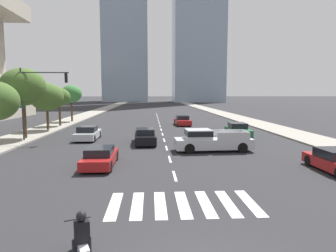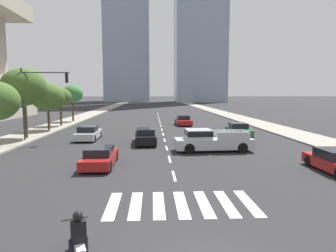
{
  "view_description": "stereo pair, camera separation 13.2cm",
  "coord_description": "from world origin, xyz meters",
  "px_view_note": "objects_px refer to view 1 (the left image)",
  "views": [
    {
      "loc": [
        -1.26,
        -5.98,
        4.37
      ],
      "look_at": [
        0.0,
        15.23,
        2.0
      ],
      "focal_mm": 31.54,
      "sensor_mm": 36.0,
      "label": 1
    },
    {
      "loc": [
        -1.13,
        -5.99,
        4.37
      ],
      "look_at": [
        0.0,
        15.23,
        2.0
      ],
      "focal_mm": 31.54,
      "sensor_mm": 36.0,
      "label": 2
    }
  ],
  "objects_px": {
    "sedan_green_1": "(238,130)",
    "street_tree_second": "(23,87)",
    "street_tree_fourth": "(59,97)",
    "pickup_truck": "(210,140)",
    "street_tree_fifth": "(71,94)",
    "street_tree_third": "(47,97)",
    "motorcycle_lead": "(82,244)",
    "sedan_silver_4": "(88,133)",
    "sedan_red_0": "(100,157)",
    "sedan_black_5": "(145,137)",
    "traffic_signal_far": "(39,91)",
    "sedan_red_3": "(182,121)"
  },
  "relations": [
    {
      "from": "street_tree_third",
      "to": "motorcycle_lead",
      "type": "bearing_deg",
      "value": -69.79
    },
    {
      "from": "sedan_red_3",
      "to": "street_tree_fourth",
      "type": "distance_m",
      "value": 16.55
    },
    {
      "from": "sedan_red_0",
      "to": "street_tree_fifth",
      "type": "bearing_deg",
      "value": 18.16
    },
    {
      "from": "sedan_green_1",
      "to": "pickup_truck",
      "type": "bearing_deg",
      "value": -28.01
    },
    {
      "from": "sedan_green_1",
      "to": "street_tree_fifth",
      "type": "relative_size",
      "value": 0.84
    },
    {
      "from": "sedan_red_0",
      "to": "sedan_green_1",
      "type": "xyz_separation_m",
      "value": [
        11.86,
        11.5,
        0.08
      ]
    },
    {
      "from": "motorcycle_lead",
      "to": "sedan_red_0",
      "type": "relative_size",
      "value": 0.46
    },
    {
      "from": "street_tree_second",
      "to": "street_tree_fifth",
      "type": "height_order",
      "value": "street_tree_second"
    },
    {
      "from": "sedan_black_5",
      "to": "street_tree_second",
      "type": "xyz_separation_m",
      "value": [
        -11.36,
        3.02,
        4.31
      ]
    },
    {
      "from": "pickup_truck",
      "to": "street_tree_fifth",
      "type": "xyz_separation_m",
      "value": [
        -16.3,
        23.35,
        3.42
      ]
    },
    {
      "from": "sedan_red_0",
      "to": "sedan_silver_4",
      "type": "xyz_separation_m",
      "value": [
        -2.86,
        10.25,
        0.05
      ]
    },
    {
      "from": "sedan_red_0",
      "to": "street_tree_second",
      "type": "xyz_separation_m",
      "value": [
        -8.81,
        10.81,
        4.39
      ]
    },
    {
      "from": "pickup_truck",
      "to": "sedan_silver_4",
      "type": "bearing_deg",
      "value": -32.81
    },
    {
      "from": "sedan_green_1",
      "to": "street_tree_third",
      "type": "height_order",
      "value": "street_tree_third"
    },
    {
      "from": "pickup_truck",
      "to": "traffic_signal_far",
      "type": "relative_size",
      "value": 0.91
    },
    {
      "from": "motorcycle_lead",
      "to": "sedan_black_5",
      "type": "bearing_deg",
      "value": -25.05
    },
    {
      "from": "motorcycle_lead",
      "to": "sedan_black_5",
      "type": "relative_size",
      "value": 0.42
    },
    {
      "from": "street_tree_fourth",
      "to": "pickup_truck",
      "type": "bearing_deg",
      "value": -46.95
    },
    {
      "from": "sedan_red_3",
      "to": "street_tree_fifth",
      "type": "relative_size",
      "value": 0.83
    },
    {
      "from": "pickup_truck",
      "to": "sedan_red_3",
      "type": "distance_m",
      "value": 18.26
    },
    {
      "from": "pickup_truck",
      "to": "sedan_silver_4",
      "type": "relative_size",
      "value": 1.36
    },
    {
      "from": "sedan_red_0",
      "to": "sedan_red_3",
      "type": "height_order",
      "value": "sedan_red_3"
    },
    {
      "from": "sedan_silver_4",
      "to": "sedan_black_5",
      "type": "xyz_separation_m",
      "value": [
        5.41,
        -2.46,
        0.02
      ]
    },
    {
      "from": "sedan_green_1",
      "to": "sedan_silver_4",
      "type": "relative_size",
      "value": 1.06
    },
    {
      "from": "traffic_signal_far",
      "to": "street_tree_fifth",
      "type": "height_order",
      "value": "traffic_signal_far"
    },
    {
      "from": "sedan_green_1",
      "to": "sedan_black_5",
      "type": "distance_m",
      "value": 10.03
    },
    {
      "from": "pickup_truck",
      "to": "sedan_red_3",
      "type": "relative_size",
      "value": 1.31
    },
    {
      "from": "pickup_truck",
      "to": "sedan_black_5",
      "type": "bearing_deg",
      "value": -38.69
    },
    {
      "from": "motorcycle_lead",
      "to": "street_tree_third",
      "type": "relative_size",
      "value": 0.36
    },
    {
      "from": "sedan_red_0",
      "to": "sedan_green_1",
      "type": "distance_m",
      "value": 16.52
    },
    {
      "from": "street_tree_second",
      "to": "sedan_red_0",
      "type": "bearing_deg",
      "value": -50.83
    },
    {
      "from": "street_tree_third",
      "to": "sedan_black_5",
      "type": "bearing_deg",
      "value": -38.97
    },
    {
      "from": "motorcycle_lead",
      "to": "street_tree_second",
      "type": "distance_m",
      "value": 23.95
    },
    {
      "from": "pickup_truck",
      "to": "street_tree_second",
      "type": "bearing_deg",
      "value": -24.53
    },
    {
      "from": "sedan_red_0",
      "to": "street_tree_fourth",
      "type": "bearing_deg",
      "value": 22.59
    },
    {
      "from": "sedan_red_3",
      "to": "sedan_silver_4",
      "type": "distance_m",
      "value": 15.92
    },
    {
      "from": "pickup_truck",
      "to": "street_tree_fifth",
      "type": "distance_m",
      "value": 28.68
    },
    {
      "from": "traffic_signal_far",
      "to": "street_tree_fourth",
      "type": "height_order",
      "value": "traffic_signal_far"
    },
    {
      "from": "pickup_truck",
      "to": "street_tree_fifth",
      "type": "bearing_deg",
      "value": -57.39
    },
    {
      "from": "sedan_black_5",
      "to": "street_tree_third",
      "type": "relative_size",
      "value": 0.87
    },
    {
      "from": "traffic_signal_far",
      "to": "pickup_truck",
      "type": "bearing_deg",
      "value": -20.26
    },
    {
      "from": "pickup_truck",
      "to": "street_tree_second",
      "type": "xyz_separation_m",
      "value": [
        -16.3,
        6.66,
        4.12
      ]
    },
    {
      "from": "motorcycle_lead",
      "to": "sedan_silver_4",
      "type": "bearing_deg",
      "value": -9.77
    },
    {
      "from": "sedan_silver_4",
      "to": "traffic_signal_far",
      "type": "bearing_deg",
      "value": 101.16
    },
    {
      "from": "motorcycle_lead",
      "to": "street_tree_fourth",
      "type": "height_order",
      "value": "street_tree_fourth"
    },
    {
      "from": "pickup_truck",
      "to": "sedan_silver_4",
      "type": "distance_m",
      "value": 12.01
    },
    {
      "from": "sedan_green_1",
      "to": "street_tree_second",
      "type": "bearing_deg",
      "value": -85.32
    },
    {
      "from": "sedan_red_0",
      "to": "street_tree_fourth",
      "type": "height_order",
      "value": "street_tree_fourth"
    },
    {
      "from": "pickup_truck",
      "to": "street_tree_second",
      "type": "relative_size",
      "value": 0.9
    },
    {
      "from": "sedan_red_0",
      "to": "street_tree_fifth",
      "type": "distance_m",
      "value": 29.11
    }
  ]
}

